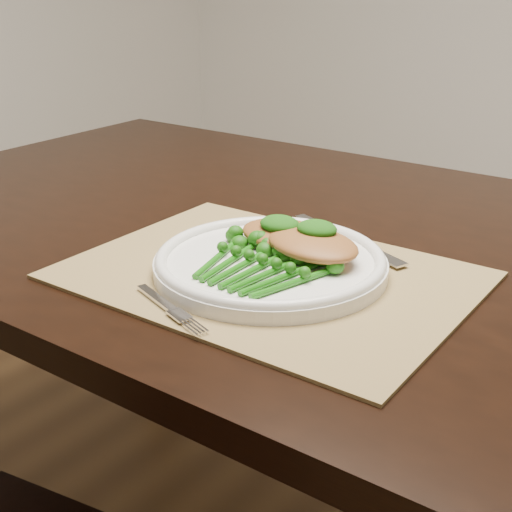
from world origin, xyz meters
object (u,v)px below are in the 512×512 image
Objects in this scene: placemat at (269,275)px; chicken_fillet_left at (288,235)px; dinner_plate at (270,262)px; broccolini_bundle at (253,270)px; dining_table at (309,439)px.

placemat is 0.07m from chicken_fillet_left.
dinner_plate is (-0.00, 0.01, 0.02)m from placemat.
broccolini_bundle is (0.01, -0.04, 0.02)m from placemat.
placemat reaches higher than dining_table.
dining_table is at bearing 104.89° from broccolini_bundle.
dinner_plate is at bearing -78.13° from dining_table.
dining_table is 0.42m from placemat.
placemat is at bearing -76.29° from chicken_fillet_left.
placemat is at bearing 102.48° from broccolini_bundle.
broccolini_bundle is (0.02, -0.10, -0.01)m from chicken_fillet_left.
dinner_plate is at bearing 102.91° from broccolini_bundle.
dining_table is 0.46m from broccolini_bundle.
chicken_fillet_left reaches higher than dinner_plate.
placemat is 0.02m from dinner_plate.
chicken_fillet_left is at bearing -77.33° from dining_table.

